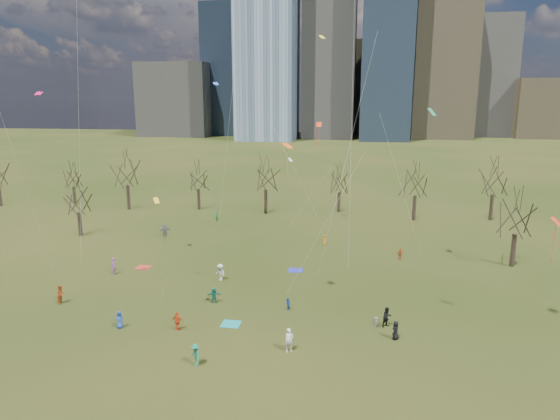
% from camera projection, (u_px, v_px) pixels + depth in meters
% --- Properties ---
extents(ground, '(500.00, 500.00, 0.00)m').
position_uv_depth(ground, '(258.00, 316.00, 44.06)').
color(ground, black).
rests_on(ground, ground).
extents(downtown_skyline, '(212.50, 78.00, 118.00)m').
position_uv_depth(downtown_skyline, '(342.00, 55.00, 238.70)').
color(downtown_skyline, slate).
rests_on(downtown_skyline, ground).
extents(bare_tree_row, '(113.04, 29.80, 9.50)m').
position_uv_depth(bare_tree_row, '(305.00, 181.00, 78.57)').
color(bare_tree_row, black).
rests_on(bare_tree_row, ground).
extents(blanket_teal, '(1.60, 1.50, 0.03)m').
position_uv_depth(blanket_teal, '(231.00, 324.00, 42.57)').
color(blanket_teal, teal).
rests_on(blanket_teal, ground).
extents(blanket_navy, '(1.60, 1.50, 0.03)m').
position_uv_depth(blanket_navy, '(296.00, 270.00, 55.87)').
color(blanket_navy, '#252EB0').
rests_on(blanket_navy, ground).
extents(blanket_crimson, '(1.60, 1.50, 0.03)m').
position_uv_depth(blanket_crimson, '(143.00, 267.00, 56.78)').
color(blanket_crimson, red).
rests_on(blanket_crimson, ground).
extents(person_0, '(0.85, 0.71, 1.50)m').
position_uv_depth(person_0, '(119.00, 320.00, 41.68)').
color(person_0, '#24479F').
rests_on(person_0, ground).
extents(person_1, '(0.81, 0.72, 1.86)m').
position_uv_depth(person_1, '(289.00, 340.00, 37.81)').
color(person_1, silver).
rests_on(person_1, ground).
extents(person_2, '(0.69, 0.88, 1.77)m').
position_uv_depth(person_2, '(61.00, 294.00, 46.75)').
color(person_2, '#A74017').
rests_on(person_2, ground).
extents(person_3, '(0.59, 0.72, 0.97)m').
position_uv_depth(person_3, '(376.00, 322.00, 41.82)').
color(person_3, slate).
rests_on(person_3, ground).
extents(person_4, '(1.01, 0.59, 1.63)m').
position_uv_depth(person_4, '(177.00, 321.00, 41.30)').
color(person_4, '#DC4318').
rests_on(person_4, ground).
extents(person_5, '(1.46, 0.85, 1.50)m').
position_uv_depth(person_5, '(214.00, 295.00, 46.88)').
color(person_5, '#187058').
rests_on(person_5, ground).
extents(person_6, '(0.80, 0.90, 1.55)m').
position_uv_depth(person_6, '(396.00, 330.00, 39.73)').
color(person_6, black).
rests_on(person_6, ground).
extents(person_7, '(0.55, 0.75, 1.88)m').
position_uv_depth(person_7, '(113.00, 266.00, 54.49)').
color(person_7, '#934F9E').
rests_on(person_7, ground).
extents(person_8, '(0.67, 0.71, 1.16)m').
position_uv_depth(person_8, '(288.00, 304.00, 45.21)').
color(person_8, '#234898').
rests_on(person_8, ground).
extents(person_9, '(1.35, 1.17, 1.81)m').
position_uv_depth(person_9, '(220.00, 272.00, 52.63)').
color(person_9, silver).
rests_on(person_9, ground).
extents(person_10, '(0.89, 0.58, 1.41)m').
position_uv_depth(person_10, '(400.00, 254.00, 59.45)').
color(person_10, '#9F3916').
rests_on(person_10, ground).
extents(person_11, '(1.74, 1.58, 1.93)m').
position_uv_depth(person_11, '(165.00, 230.00, 69.04)').
color(person_11, slate).
rests_on(person_11, ground).
extents(person_12, '(0.49, 0.72, 1.41)m').
position_uv_depth(person_12, '(325.00, 240.00, 65.20)').
color(person_12, orange).
rests_on(person_12, ground).
extents(person_13, '(0.73, 0.79, 1.81)m').
position_uv_depth(person_13, '(217.00, 216.00, 77.75)').
color(person_13, '#19743E').
rests_on(person_13, ground).
extents(person_14, '(1.08, 1.05, 1.75)m').
position_uv_depth(person_14, '(387.00, 317.00, 41.91)').
color(person_14, black).
rests_on(person_14, ground).
extents(person_15, '(1.18, 1.25, 1.70)m').
position_uv_depth(person_15, '(195.00, 355.00, 35.77)').
color(person_15, '#19724C').
rests_on(person_15, ground).
extents(kites_airborne, '(62.77, 45.32, 35.74)m').
position_uv_depth(kites_airborne, '(339.00, 153.00, 50.35)').
color(kites_airborne, '#FD5F15').
rests_on(kites_airborne, ground).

